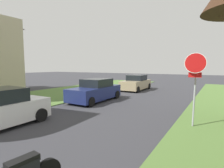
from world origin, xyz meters
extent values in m
cylinder|color=#9EA0A5|center=(4.30, 10.30, 1.16)|extent=(0.07, 0.39, 2.24)
cylinder|color=white|center=(4.30, 10.09, 2.60)|extent=(0.81, 0.20, 0.80)
cylinder|color=red|center=(4.30, 10.09, 2.60)|extent=(0.77, 0.21, 0.76)
cube|color=red|center=(4.30, 10.16, 2.13)|extent=(0.48, 0.10, 0.20)
cylinder|color=black|center=(-1.62, 7.42, 0.30)|extent=(0.21, 0.60, 0.60)
cylinder|color=black|center=(-3.36, 7.38, 0.30)|extent=(0.21, 0.60, 0.60)
cube|color=navy|center=(-2.42, 12.55, 0.59)|extent=(1.92, 4.44, 0.85)
cube|color=black|center=(-2.42, 12.77, 1.29)|extent=(1.65, 2.06, 0.56)
cylinder|color=black|center=(-1.51, 10.92, 0.30)|extent=(0.21, 0.60, 0.60)
cylinder|color=black|center=(-3.25, 10.88, 0.30)|extent=(0.21, 0.60, 0.60)
cylinder|color=black|center=(-1.59, 14.22, 0.30)|extent=(0.21, 0.60, 0.60)
cylinder|color=black|center=(-3.32, 14.18, 0.30)|extent=(0.21, 0.60, 0.60)
cube|color=tan|center=(-2.26, 19.43, 0.59)|extent=(1.92, 4.44, 0.85)
cube|color=black|center=(-2.27, 19.65, 1.29)|extent=(1.65, 2.06, 0.56)
cylinder|color=black|center=(-1.36, 17.80, 0.30)|extent=(0.21, 0.60, 0.60)
cylinder|color=black|center=(-3.10, 17.76, 0.30)|extent=(0.21, 0.60, 0.60)
cylinder|color=black|center=(-1.43, 21.10, 0.30)|extent=(0.21, 0.60, 0.60)
cylinder|color=black|center=(-3.17, 21.06, 0.30)|extent=(0.21, 0.60, 0.60)
cube|color=black|center=(2.20, 4.23, 0.78)|extent=(0.27, 0.58, 0.12)
camera|label=1|loc=(5.11, 2.53, 2.46)|focal=28.16mm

